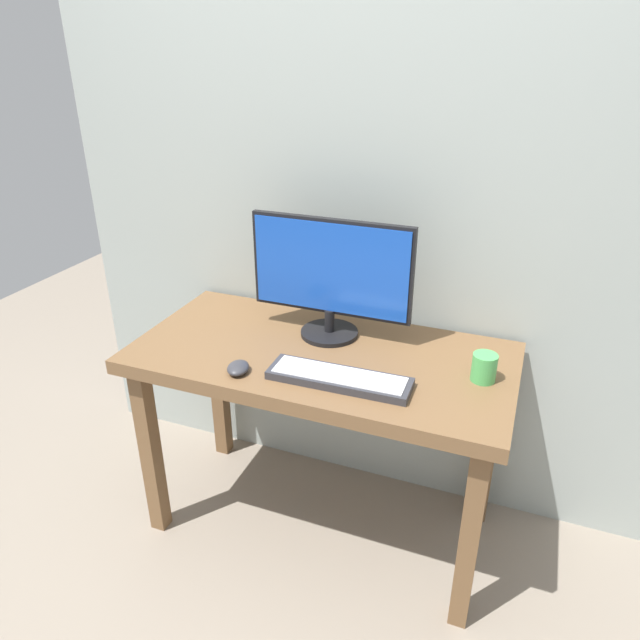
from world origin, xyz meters
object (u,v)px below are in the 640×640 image
object	(u,v)px
monitor	(331,275)
mouse	(238,368)
keyboard_primary	(339,378)
coffee_mug	(484,368)
desk	(321,376)

from	to	relation	value
monitor	mouse	world-z (taller)	monitor
keyboard_primary	coffee_mug	world-z (taller)	coffee_mug
desk	mouse	size ratio (longest dim) A/B	13.97
monitor	keyboard_primary	size ratio (longest dim) A/B	1.28
desk	coffee_mug	distance (m)	0.56
keyboard_primary	coffee_mug	bearing A→B (deg)	22.84
monitor	keyboard_primary	xyz separation A→B (m)	(0.14, -0.30, -0.21)
desk	coffee_mug	xyz separation A→B (m)	(0.54, 0.01, 0.14)
mouse	coffee_mug	bearing A→B (deg)	3.02
mouse	coffee_mug	xyz separation A→B (m)	(0.74, 0.24, 0.03)
desk	monitor	xyz separation A→B (m)	(-0.02, 0.14, 0.33)
keyboard_primary	coffee_mug	size ratio (longest dim) A/B	5.02
keyboard_primary	coffee_mug	xyz separation A→B (m)	(0.42, 0.18, 0.03)
desk	keyboard_primary	distance (m)	0.24
desk	mouse	distance (m)	0.32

